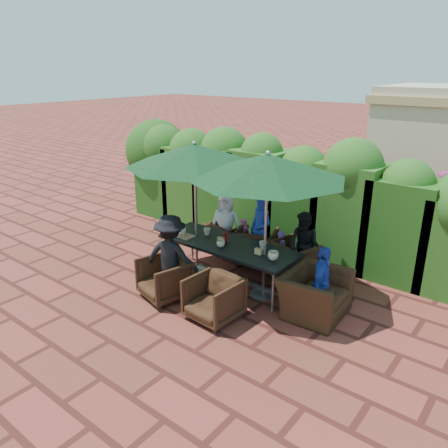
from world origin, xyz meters
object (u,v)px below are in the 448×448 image
Objects in this scene: dining_table at (228,248)px; umbrella_left at (194,155)px; chair_end_right at (315,287)px; chair_far_left at (226,236)px; chair_far_mid at (255,245)px; chair_near_left at (165,276)px; umbrella_right at (268,167)px; chair_near_right at (214,297)px; chair_far_right at (293,258)px.

umbrella_left is (-0.72, -0.01, 1.54)m from dining_table.
chair_end_right is at bearing 0.84° from dining_table.
dining_table is at bearing 140.54° from chair_far_left.
chair_far_mid is (0.64, 1.00, -1.82)m from umbrella_left.
umbrella_right is at bearing 55.16° from chair_near_left.
chair_end_right reaches higher than dining_table.
dining_table is at bearing 76.84° from chair_far_mid.
umbrella_left is 0.99× the size of umbrella_right.
dining_table is 1.42m from chair_far_left.
umbrella_right reaches higher than chair_near_right.
umbrella_left and umbrella_right have the same top height.
chair_far_left is at bearing 114.73° from chair_near_left.
dining_table is 1.21m from chair_near_left.
chair_end_right is (0.93, 0.01, -1.76)m from umbrella_right.
umbrella_right is at bearing 0.83° from umbrella_left.
chair_far_right is at bearing -175.19° from chair_far_left.
chair_near_left is at bearing 72.66° from chair_far_right.
umbrella_left is 2.47m from chair_near_right.
chair_far_right is at bearing 86.53° from umbrella_right.
chair_end_right reaches higher than chair_far_right.
chair_far_mid is 2.15m from chair_near_right.
chair_far_mid is 1.04× the size of chair_near_right.
umbrella_right reaches higher than chair_end_right.
umbrella_right is at bearing 87.25° from chair_end_right.
chair_far_right is 1.03× the size of chair_near_left.
chair_near_right is at bearing 135.18° from chair_far_left.
chair_near_left reaches higher than chair_near_right.
chair_near_left is (-1.26, -1.07, -1.83)m from umbrella_right.
umbrella_right is 3.20× the size of chair_far_right.
umbrella_right reaches higher than chair_far_right.
dining_table is 3.27× the size of chair_far_mid.
chair_near_left is (-0.42, -2.05, -0.01)m from chair_far_mid.
umbrella_left is 2.98m from chair_end_right.
chair_far_right is at bearing 70.68° from chair_near_left.
chair_far_right is (0.05, 0.86, -1.82)m from umbrella_right.
chair_near_left is 2.44m from chair_end_right.
umbrella_right is at bearing 103.43° from chair_far_right.
chair_far_right is 0.74× the size of chair_end_right.
chair_end_right is (2.41, 0.03, -1.76)m from umbrella_left.
chair_far_left is 0.67× the size of chair_end_right.
chair_near_left is at bearing 111.13° from chair_far_left.
umbrella_left reaches higher than chair_near_left.
umbrella_left is at bearing -179.30° from dining_table.
chair_near_left is at bearing 60.38° from chair_far_mid.
umbrella_left is at bearing 109.17° from chair_far_left.
umbrella_left is 3.53× the size of chair_far_left.
umbrella_right is at bearing 112.64° from chair_far_mid.
chair_far_mid reaches higher than chair_near_left.
chair_near_right is (1.28, -1.05, -1.84)m from umbrella_left.
chair_end_right reaches higher than chair_near_right.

